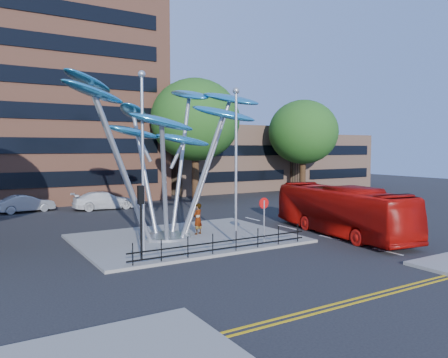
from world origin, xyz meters
TOP-DOWN VIEW (x-y plane):
  - ground at (0.00, 0.00)m, footprint 120.00×120.00m
  - traffic_island at (-1.00, 6.00)m, footprint 12.00×9.00m
  - double_yellow_near at (0.00, -6.00)m, footprint 40.00×0.12m
  - double_yellow_far at (0.00, -6.30)m, footprint 40.00×0.12m
  - brick_tower at (-6.00, 32.00)m, footprint 25.00×15.00m
  - low_building_near at (16.00, 30.00)m, footprint 15.00×8.00m
  - low_building_far at (30.00, 28.00)m, footprint 12.00×8.00m
  - tree_right at (8.00, 22.00)m, footprint 8.80×8.80m
  - tree_far at (22.00, 22.00)m, footprint 8.00×8.00m
  - leaf_sculpture at (-2.07, 6.68)m, footprint 12.72×9.54m
  - street_lamp_left at (-4.50, 3.50)m, footprint 0.36×0.36m
  - street_lamp_right at (0.50, 3.00)m, footprint 0.36×0.36m
  - traffic_light_island at (-5.00, 2.50)m, footprint 0.28×0.18m
  - no_entry_sign_island at (2.00, 2.52)m, footprint 0.60×0.10m
  - pedestrian_railing_front at (-1.00, 1.70)m, footprint 10.00×0.06m
  - red_bus at (7.68, 2.35)m, footprint 4.04×11.01m
  - pedestrian at (0.00, 6.40)m, footprint 0.80×0.70m
  - parked_car_mid at (-7.46, 22.51)m, footprint 4.55×2.13m
  - parked_car_right at (-1.46, 20.93)m, footprint 5.27×2.20m

SIDE VIEW (x-z plane):
  - ground at x=0.00m, z-range 0.00..0.00m
  - double_yellow_near at x=0.00m, z-range 0.00..0.01m
  - double_yellow_far at x=0.00m, z-range 0.00..0.01m
  - traffic_island at x=-1.00m, z-range 0.00..0.15m
  - pedestrian_railing_front at x=-1.00m, z-range 0.05..1.05m
  - parked_car_mid at x=-7.46m, z-range 0.00..1.44m
  - parked_car_right at x=-1.46m, z-range 0.00..1.52m
  - pedestrian at x=0.00m, z-range 0.15..2.00m
  - red_bus at x=7.68m, z-range 0.00..3.00m
  - no_entry_sign_island at x=2.00m, z-range 0.59..3.04m
  - traffic_light_island at x=-5.00m, z-range 0.90..4.33m
  - low_building_far at x=30.00m, z-range 0.00..7.00m
  - low_building_near at x=16.00m, z-range 0.00..8.00m
  - street_lamp_right at x=0.50m, z-range 0.94..9.24m
  - street_lamp_left at x=-4.50m, z-range 0.96..9.76m
  - leaf_sculpture at x=-2.07m, z-range 2.12..11.63m
  - tree_far at x=22.00m, z-range 1.70..12.51m
  - tree_right at x=8.00m, z-range 1.98..14.09m
  - brick_tower at x=-6.00m, z-range 0.00..30.00m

